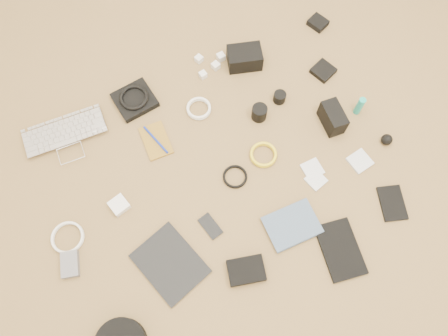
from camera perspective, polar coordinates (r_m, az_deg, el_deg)
name	(u,v)px	position (r m, az deg, el deg)	size (l,w,h in m)	color
laptop	(68,142)	(1.89, -19.72, 3.27)	(0.33, 0.23, 0.03)	silver
headphone_pouch	(135,100)	(1.91, -11.57, 8.69)	(0.16, 0.15, 0.03)	black
headphones	(134,97)	(1.89, -11.70, 9.02)	(0.12, 0.12, 0.02)	black
charger_a	(199,59)	(1.98, -3.29, 14.04)	(0.03, 0.03, 0.03)	white
charger_b	(203,75)	(1.94, -2.77, 12.06)	(0.03, 0.03, 0.03)	white
charger_c	(221,57)	(1.99, -0.41, 14.32)	(0.03, 0.03, 0.03)	white
charger_d	(216,66)	(1.96, -1.09, 13.21)	(0.03, 0.03, 0.03)	white
dslr_camera	(245,58)	(1.95, 2.71, 14.19)	(0.15, 0.10, 0.08)	black
lens_pouch	(318,23)	(2.15, 12.16, 18.05)	(0.07, 0.08, 0.03)	black
notebook_olive	(156,141)	(1.81, -8.87, 3.55)	(0.10, 0.16, 0.01)	olive
pen_blue	(156,140)	(1.80, -8.91, 3.67)	(0.01, 0.01, 0.16)	#13289E
cable_white_a	(199,109)	(1.86, -3.30, 7.68)	(0.10, 0.10, 0.01)	white
lens_a	(259,113)	(1.82, 4.64, 7.21)	(0.06, 0.06, 0.07)	black
lens_b	(280,97)	(1.88, 7.27, 9.16)	(0.05, 0.05, 0.05)	black
card_reader	(323,71)	(2.00, 12.83, 12.28)	(0.09, 0.09, 0.02)	black
power_brick	(119,205)	(1.73, -13.54, -4.73)	(0.07, 0.07, 0.03)	white
cable_white_b	(68,238)	(1.76, -19.70, -8.58)	(0.12, 0.12, 0.01)	white
cable_black	(235,177)	(1.73, 1.45, -1.19)	(0.10, 0.10, 0.01)	black
cable_yellow	(263,155)	(1.77, 5.15, 1.67)	(0.11, 0.11, 0.01)	yellow
flash	(333,118)	(1.84, 14.00, 6.40)	(0.07, 0.13, 0.10)	black
lens_cleaner	(359,106)	(1.90, 17.28, 7.75)	(0.03, 0.03, 0.10)	teal
battery_charger	(70,264)	(1.73, -19.46, -11.78)	(0.06, 0.10, 0.03)	slate
tablet	(170,263)	(1.65, -7.06, -12.27)	(0.19, 0.25, 0.01)	black
phone	(210,226)	(1.67, -1.80, -7.61)	(0.05, 0.10, 0.01)	black
filter_case_left	(316,180)	(1.76, 11.91, -1.54)	(0.07, 0.07, 0.01)	silver
filter_case_mid	(312,169)	(1.78, 11.46, -0.14)	(0.07, 0.07, 0.01)	silver
filter_case_right	(360,161)	(1.84, 17.32, 0.85)	(0.08, 0.08, 0.01)	silver
air_blower	(387,140)	(1.89, 20.48, 3.50)	(0.05, 0.05, 0.05)	black
drive_case	(246,270)	(1.63, 2.91, -13.22)	(0.13, 0.09, 0.03)	black
paperback	(301,243)	(1.68, 10.02, -9.62)	(0.15, 0.20, 0.02)	#435671
notebook_black_a	(340,250)	(1.70, 14.96, -10.26)	(0.13, 0.22, 0.02)	black
notebook_black_b	(392,203)	(1.81, 21.11, -4.31)	(0.09, 0.14, 0.01)	black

